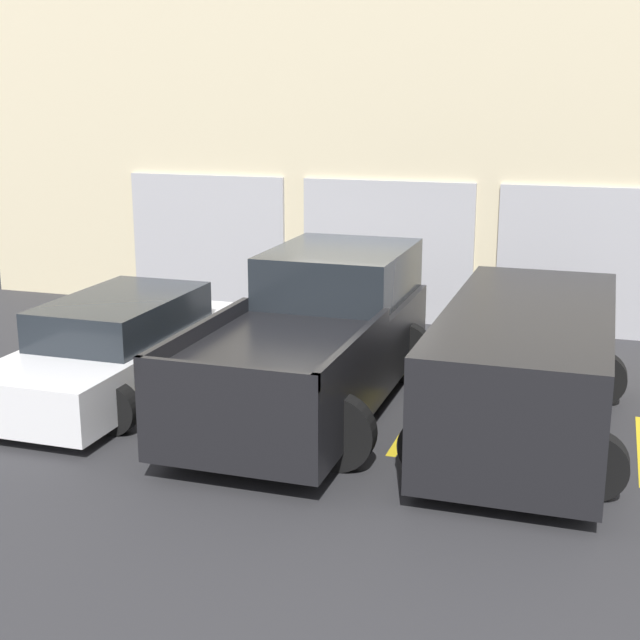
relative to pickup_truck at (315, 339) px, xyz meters
The scene contains 8 objects.
ground_plane 1.91m from the pickup_truck, 90.00° to the left, with size 28.00×28.00×0.00m, color #2D2D30.
shophouse_building 5.35m from the pickup_truck, 90.07° to the left, with size 16.96×0.68×5.79m.
pickup_truck is the anchor object (origin of this frame).
sedan_white 2.75m from the pickup_truck, behind, with size 2.11×4.61×1.31m.
sedan_side 2.74m from the pickup_truck, ahead, with size 2.36×4.81×1.58m.
parking_stripe_far_left 4.19m from the pickup_truck, behind, with size 0.12×2.20×0.01m, color gold.
parking_stripe_left 1.65m from the pickup_truck, 167.64° to the right, with size 0.12×2.20×0.01m, color gold.
parking_stripe_centre 1.65m from the pickup_truck, 12.36° to the right, with size 0.12×2.20×0.01m, color gold.
Camera 1 is at (3.50, -12.25, 3.99)m, focal length 50.00 mm.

